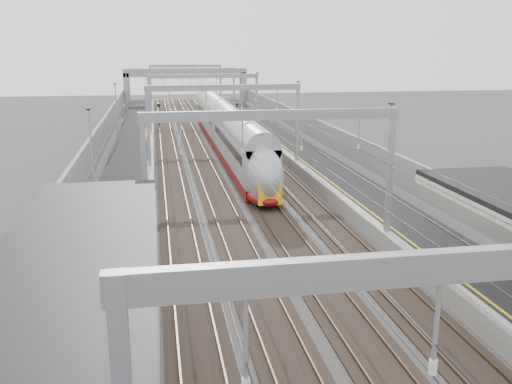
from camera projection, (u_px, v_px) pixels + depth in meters
name	position (u px, v px, depth m)	size (l,w,h in m)	color
platform_left	(131.00, 165.00, 50.24)	(4.00, 120.00, 1.00)	black
platform_right	(306.00, 159.00, 52.94)	(4.00, 120.00, 1.00)	black
tracks	(221.00, 167.00, 51.70)	(11.40, 140.00, 0.20)	black
overhead_line	(212.00, 93.00, 56.52)	(13.00, 140.00, 6.60)	gray
overbridge	(186.00, 78.00, 102.91)	(22.00, 2.20, 6.90)	slate
wall_left	(92.00, 154.00, 49.44)	(0.30, 120.00, 3.20)	slate
wall_right	(340.00, 146.00, 53.20)	(0.30, 120.00, 3.20)	slate
train	(228.00, 135.00, 57.48)	(2.53, 46.08, 4.01)	maroon
signal_green	(159.00, 109.00, 77.78)	(0.32, 0.32, 3.48)	black
signal_red_near	(230.00, 117.00, 68.62)	(0.32, 0.32, 3.48)	black
signal_red_far	(237.00, 109.00, 78.42)	(0.32, 0.32, 3.48)	black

